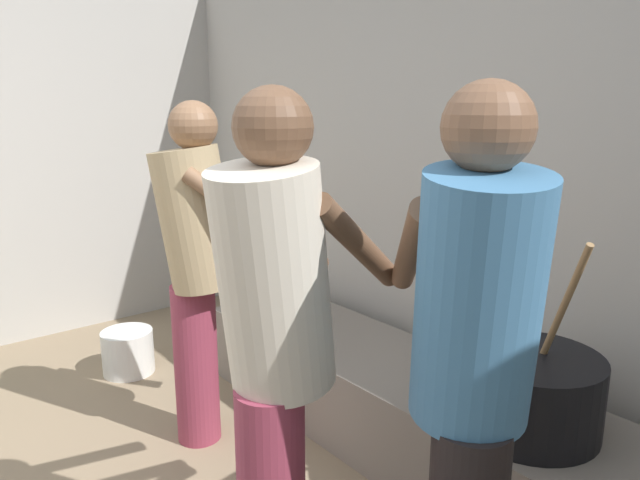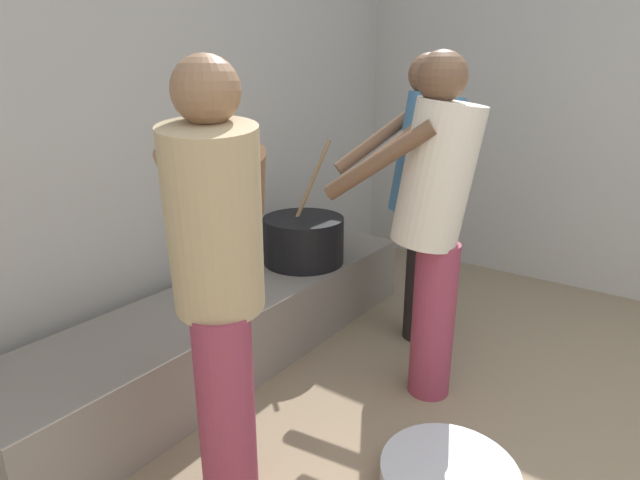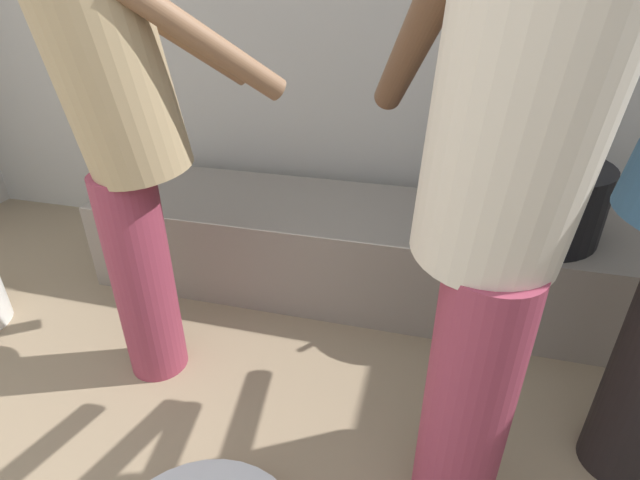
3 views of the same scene
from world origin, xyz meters
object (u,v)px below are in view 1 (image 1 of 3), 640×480
Objects in this scene: cook_in_cream_shirt at (275,338)px; bucket_white_plastic at (128,352)px; cook_in_tan_shirt at (198,256)px; cook_in_blue_shirt at (473,366)px; cooking_pot_main at (531,392)px.

bucket_white_plastic is at bearing 171.60° from cook_in_cream_shirt.
bucket_white_plastic is at bearing -179.19° from cook_in_tan_shirt.
cook_in_cream_shirt is 5.43× the size of bucket_white_plastic.
cook_in_blue_shirt is at bearing -1.16° from cook_in_tan_shirt.
cook_in_blue_shirt reaches higher than bucket_white_plastic.
bucket_white_plastic is at bearing 179.59° from cook_in_blue_shirt.
cook_in_blue_shirt is 0.54m from cook_in_cream_shirt.
cooking_pot_main is 2.31m from bucket_white_plastic.
bucket_white_plastic is (-0.91, -0.01, -0.76)m from cook_in_tan_shirt.
cook_in_cream_shirt is (-0.47, -0.27, -0.01)m from cook_in_blue_shirt.
cook_in_tan_shirt is 1.19m from bucket_white_plastic.
cooking_pot_main is at bearing 26.54° from cook_in_tan_shirt.
cook_in_blue_shirt reaches higher than cooking_pot_main.
cook_in_tan_shirt is 0.98× the size of cook_in_cream_shirt.
cook_in_tan_shirt reaches higher than bucket_white_plastic.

